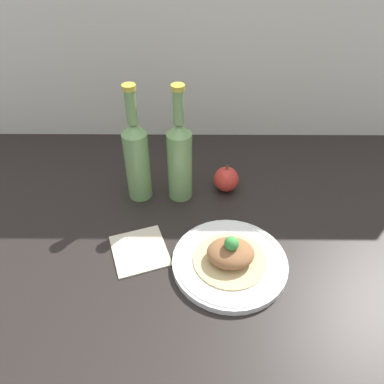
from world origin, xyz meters
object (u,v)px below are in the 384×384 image
object	(u,v)px
plate	(230,262)
cider_bottle_right	(180,158)
plated_food	(231,254)
cider_bottle_left	(137,158)
apple	(226,179)

from	to	relation	value
plate	cider_bottle_right	size ratio (longest dim) A/B	0.81
plated_food	cider_bottle_left	world-z (taller)	cider_bottle_left
plate	plated_food	world-z (taller)	plated_food
cider_bottle_right	apple	bearing A→B (deg)	11.36
plate	apple	xyz separation A→B (cm)	(0.78, 27.58, 2.52)
plate	plated_food	bearing A→B (deg)	-165.96
plated_food	cider_bottle_right	size ratio (longest dim) A/B	0.52
cider_bottle_left	cider_bottle_right	distance (cm)	11.19
cider_bottle_right	apple	xyz separation A→B (cm)	(12.80, 2.57, -8.97)
cider_bottle_left	apple	xyz separation A→B (cm)	(23.99, 2.57, -8.97)
apple	cider_bottle_left	bearing A→B (deg)	-173.88
plate	cider_bottle_left	bearing A→B (deg)	132.87
apple	plate	bearing A→B (deg)	-91.62
plated_food	cider_bottle_left	bearing A→B (deg)	132.87
plate	cider_bottle_right	world-z (taller)	cider_bottle_right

